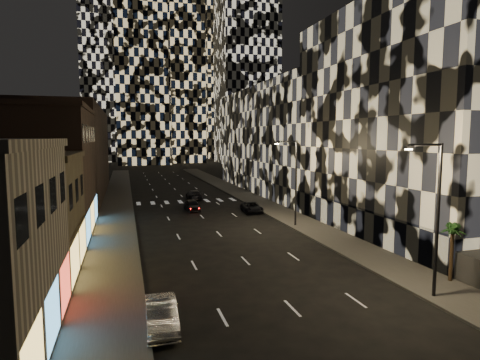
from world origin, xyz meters
TOP-DOWN VIEW (x-y plane):
  - sidewalk_left at (-10.00, 50.00)m, footprint 4.00×120.00m
  - sidewalk_right at (10.00, 50.00)m, footprint 4.00×120.00m
  - curb_left at (-7.90, 50.00)m, footprint 0.20×120.00m
  - curb_right at (7.90, 50.00)m, footprint 0.20×120.00m
  - retail_brown at (-17.00, 33.50)m, footprint 10.00×15.00m
  - retail_filler_left at (-17.00, 60.00)m, footprint 10.00×40.00m
  - midrise_right at (20.00, 24.50)m, footprint 16.00×25.00m
  - midrise_base at (12.30, 24.50)m, footprint 0.60×25.00m
  - midrise_filler_right at (20.00, 57.00)m, footprint 16.00×40.00m
  - tower_right_mid at (35.00, 135.00)m, footprint 20.00×20.00m
  - tower_left_back at (-12.00, 165.00)m, footprint 24.00×24.00m
  - tower_center_low at (-2.00, 140.00)m, footprint 18.00×18.00m
  - streetlight_near at (8.35, 10.00)m, footprint 2.55×0.25m
  - streetlight_far at (8.35, 30.00)m, footprint 2.55×0.25m
  - car_silver_parked at (-7.20, 10.62)m, footprint 1.60×4.33m
  - car_dark_midlane at (-0.50, 42.28)m, footprint 1.90×4.27m
  - car_dark_oncoming at (1.36, 51.71)m, footprint 2.04×4.90m
  - car_dark_rightlane at (6.63, 39.06)m, footprint 2.45×4.80m
  - palm_tree at (11.50, 11.79)m, footprint 1.92×1.96m

SIDE VIEW (x-z plane):
  - sidewalk_left at x=-10.00m, z-range 0.00..0.15m
  - sidewalk_right at x=10.00m, z-range 0.00..0.15m
  - curb_left at x=-7.90m, z-range 0.00..0.15m
  - curb_right at x=7.90m, z-range 0.00..0.15m
  - car_dark_rightlane at x=6.63m, z-range 0.00..1.30m
  - car_silver_parked at x=-7.20m, z-range 0.00..1.42m
  - car_dark_oncoming at x=1.36m, z-range 0.00..1.42m
  - car_dark_midlane at x=-0.50m, z-range 0.00..1.43m
  - midrise_base at x=12.30m, z-range 0.00..3.00m
  - palm_tree at x=11.50m, z-range 1.39..5.22m
  - streetlight_near at x=8.35m, z-range 0.85..9.85m
  - streetlight_far at x=8.35m, z-range 0.85..9.85m
  - retail_brown at x=-17.00m, z-range 0.00..12.00m
  - retail_filler_left at x=-17.00m, z-range 0.00..14.00m
  - midrise_filler_right at x=20.00m, z-range 0.00..18.00m
  - midrise_right at x=20.00m, z-range 0.00..22.00m
  - tower_center_low at x=-2.00m, z-range 0.00..95.00m
  - tower_right_mid at x=35.00m, z-range 0.00..100.00m
  - tower_left_back at x=-12.00m, z-range 0.00..120.00m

